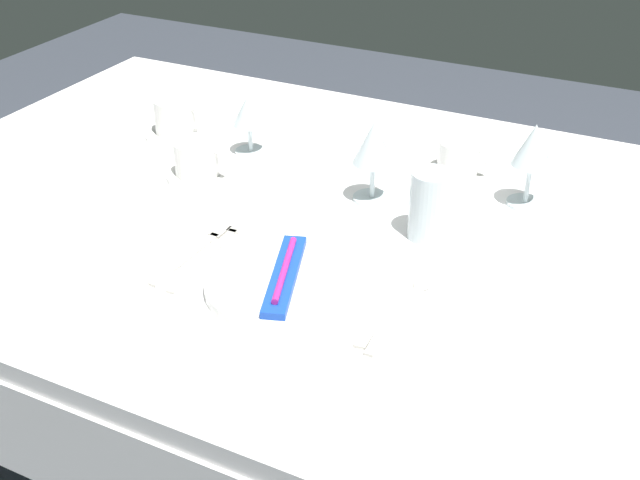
{
  "coord_description": "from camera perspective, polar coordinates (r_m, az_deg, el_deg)",
  "views": [
    {
      "loc": [
        0.46,
        -1.09,
        1.43
      ],
      "look_at": [
        -0.02,
        -0.11,
        0.76
      ],
      "focal_mm": 44.43,
      "sensor_mm": 36.0,
      "label": 1
    }
  ],
  "objects": [
    {
      "name": "saucer_right",
      "position": [
        1.72,
        -10.25,
        7.51
      ],
      "size": [
        0.13,
        0.13,
        0.01
      ],
      "primitive_type": "cylinder",
      "color": "white",
      "rests_on": "dining_table"
    },
    {
      "name": "drink_tumbler",
      "position": [
        1.31,
        7.88,
        2.21
      ],
      "size": [
        0.07,
        0.07,
        0.12
      ],
      "color": "silver",
      "rests_on": "dining_table"
    },
    {
      "name": "fork_outer",
      "position": [
        1.3,
        -7.78,
        -0.82
      ],
      "size": [
        0.03,
        0.23,
        0.0
      ],
      "color": "beige",
      "rests_on": "dining_table"
    },
    {
      "name": "dining_table",
      "position": [
        1.41,
        2.62,
        -1.58
      ],
      "size": [
        1.8,
        1.11,
        0.74
      ],
      "color": "white",
      "rests_on": "ground"
    },
    {
      "name": "toothbrush_package",
      "position": [
        1.19,
        -2.56,
        -2.47
      ],
      "size": [
        0.1,
        0.21,
        0.02
      ],
      "color": "blue",
      "rests_on": "dinner_plate"
    },
    {
      "name": "fork_inner",
      "position": [
        1.3,
        -8.99,
        -0.8
      ],
      "size": [
        0.02,
        0.2,
        0.0
      ],
      "color": "beige",
      "rests_on": "dining_table"
    },
    {
      "name": "dinner_plate",
      "position": [
        1.2,
        -2.54,
        -3.14
      ],
      "size": [
        0.24,
        0.24,
        0.02
      ],
      "primitive_type": "cylinder",
      "color": "white",
      "rests_on": "dining_table"
    },
    {
      "name": "saucer_far",
      "position": [
        1.54,
        -8.75,
        4.63
      ],
      "size": [
        0.12,
        0.12,
        0.01
      ],
      "primitive_type": "cylinder",
      "color": "white",
      "rests_on": "dining_table"
    },
    {
      "name": "saucer_left",
      "position": [
        1.54,
        9.82,
        4.7
      ],
      "size": [
        0.14,
        0.14,
        0.01
      ],
      "primitive_type": "cylinder",
      "color": "white",
      "rests_on": "dining_table"
    },
    {
      "name": "dinner_knife",
      "position": [
        1.16,
        4.63,
        -4.8
      ],
      "size": [
        0.03,
        0.22,
        0.0
      ],
      "color": "beige",
      "rests_on": "dining_table"
    },
    {
      "name": "spoon_soup",
      "position": [
        1.17,
        6.29,
        -4.62
      ],
      "size": [
        0.03,
        0.21,
        0.01
      ],
      "color": "beige",
      "rests_on": "dining_table"
    },
    {
      "name": "coffee_cup_right",
      "position": [
        1.7,
        -10.33,
        8.79
      ],
      "size": [
        0.11,
        0.09,
        0.07
      ],
      "color": "white",
      "rests_on": "saucer_right"
    },
    {
      "name": "coffee_cup_left",
      "position": [
        1.53,
        10.01,
        5.92
      ],
      "size": [
        0.1,
        0.08,
        0.06
      ],
      "color": "white",
      "rests_on": "saucer_left"
    },
    {
      "name": "wine_glass_right",
      "position": [
        1.42,
        15.1,
        6.33
      ],
      "size": [
        0.07,
        0.07,
        0.16
      ],
      "color": "silver",
      "rests_on": "dining_table"
    },
    {
      "name": "wine_glass_left",
      "position": [
        1.4,
        3.88,
        6.75
      ],
      "size": [
        0.07,
        0.07,
        0.15
      ],
      "color": "silver",
      "rests_on": "dining_table"
    },
    {
      "name": "wine_glass_centre",
      "position": [
        1.59,
        -5.14,
        9.09
      ],
      "size": [
        0.07,
        0.07,
        0.13
      ],
      "color": "silver",
      "rests_on": "dining_table"
    },
    {
      "name": "coffee_cup_far",
      "position": [
        1.52,
        -8.81,
        5.9
      ],
      "size": [
        0.11,
        0.09,
        0.07
      ],
      "color": "white",
      "rests_on": "saucer_far"
    }
  ]
}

